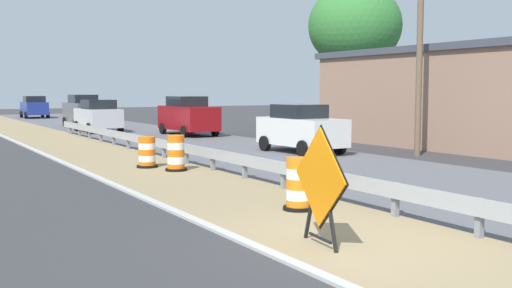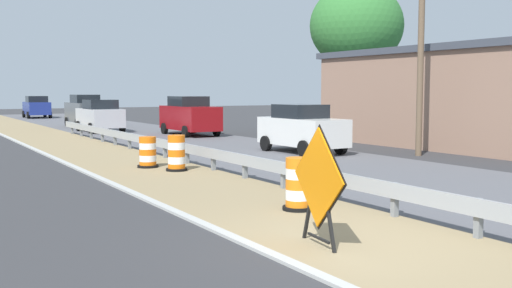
# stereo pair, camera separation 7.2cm
# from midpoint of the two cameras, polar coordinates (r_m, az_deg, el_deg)

# --- Properties ---
(ground_plane) EXTENTS (160.00, 160.00, 0.00)m
(ground_plane) POSITION_cam_midpoint_polar(r_m,az_deg,el_deg) (10.12, 8.41, -9.58)
(ground_plane) COLOR #333335
(median_dirt_strip) EXTENTS (3.76, 120.00, 0.01)m
(median_dirt_strip) POSITION_cam_midpoint_polar(r_m,az_deg,el_deg) (10.55, 11.32, -9.01)
(median_dirt_strip) COLOR #8E7A56
(median_dirt_strip) RESTS_ON ground
(curb_near_edge) EXTENTS (0.20, 120.00, 0.11)m
(curb_near_edge) POSITION_cam_midpoint_polar(r_m,az_deg,el_deg) (9.39, 2.10, -10.68)
(curb_near_edge) COLOR #ADADA8
(curb_near_edge) RESTS_ON ground
(guardrail_median) EXTENTS (0.18, 57.67, 0.71)m
(guardrail_median) POSITION_cam_midpoint_polar(r_m,az_deg,el_deg) (11.78, 16.35, -5.07)
(guardrail_median) COLOR #999EA3
(guardrail_median) RESTS_ON ground
(warning_sign_diamond) EXTENTS (0.27, 1.73, 2.01)m
(warning_sign_diamond) POSITION_cam_midpoint_polar(r_m,az_deg,el_deg) (9.96, 6.12, -3.55)
(warning_sign_diamond) COLOR black
(warning_sign_diamond) RESTS_ON ground
(traffic_barrel_nearest) EXTENTS (0.66, 0.66, 1.13)m
(traffic_barrel_nearest) POSITION_cam_midpoint_polar(r_m,az_deg,el_deg) (12.94, 4.14, -4.00)
(traffic_barrel_nearest) COLOR orange
(traffic_barrel_nearest) RESTS_ON ground
(traffic_barrel_close) EXTENTS (0.68, 0.68, 1.14)m
(traffic_barrel_close) POSITION_cam_midpoint_polar(r_m,az_deg,el_deg) (19.31, -7.41, -1.00)
(traffic_barrel_close) COLOR orange
(traffic_barrel_close) RESTS_ON ground
(traffic_barrel_mid) EXTENTS (0.70, 0.70, 1.02)m
(traffic_barrel_mid) POSITION_cam_midpoint_polar(r_m,az_deg,el_deg) (20.31, -10.08, -0.90)
(traffic_barrel_mid) COLOR orange
(traffic_barrel_mid) RESTS_ON ground
(car_lead_near_lane) EXTENTS (2.03, 4.81, 2.25)m
(car_lead_near_lane) POSITION_cam_midpoint_polar(r_m,az_deg,el_deg) (43.51, -15.83, 3.02)
(car_lead_near_lane) COLOR #4C5156
(car_lead_near_lane) RESTS_ON ground
(car_trailing_near_lane) EXTENTS (2.08, 4.16, 1.98)m
(car_trailing_near_lane) POSITION_cam_midpoint_polar(r_m,az_deg,el_deg) (24.80, 4.45, 1.47)
(car_trailing_near_lane) COLOR silver
(car_trailing_near_lane) RESTS_ON ground
(car_lead_far_lane) EXTENTS (2.15, 4.14, 1.98)m
(car_lead_far_lane) POSITION_cam_midpoint_polar(r_m,az_deg,el_deg) (38.23, -14.46, 2.60)
(car_lead_far_lane) COLOR silver
(car_lead_far_lane) RESTS_ON ground
(car_mid_far_lane) EXTENTS (2.12, 4.74, 2.21)m
(car_mid_far_lane) POSITION_cam_midpoint_polar(r_m,az_deg,el_deg) (34.63, -6.23, 2.67)
(car_mid_far_lane) COLOR maroon
(car_mid_far_lane) RESTS_ON ground
(car_trailing_far_lane) EXTENTS (2.18, 4.04, 2.02)m
(car_trailing_far_lane) POSITION_cam_midpoint_polar(r_m,az_deg,el_deg) (59.32, -19.96, 3.31)
(car_trailing_far_lane) COLOR navy
(car_trailing_far_lane) RESTS_ON ground
(roadside_shop_near) EXTENTS (7.68, 13.70, 4.47)m
(roadside_shop_near) POSITION_cam_midpoint_polar(r_m,az_deg,el_deg) (29.62, 19.72, 4.20)
(roadside_shop_near) COLOR #93705B
(roadside_shop_near) RESTS_ON ground
(utility_pole_near) EXTENTS (0.24, 1.80, 9.29)m
(utility_pole_near) POSITION_cam_midpoint_polar(r_m,az_deg,el_deg) (24.41, 15.41, 10.21)
(utility_pole_near) COLOR brown
(utility_pole_near) RESTS_ON ground
(tree_roadside) EXTENTS (5.10, 5.10, 8.37)m
(tree_roadside) POSITION_cam_midpoint_polar(r_m,az_deg,el_deg) (34.08, 9.52, 10.93)
(tree_roadside) COLOR #4C3D2D
(tree_roadside) RESTS_ON ground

